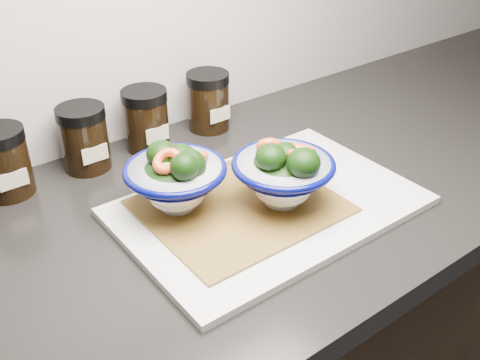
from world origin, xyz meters
TOP-DOWN VIEW (x-y plane):
  - countertop at (0.00, 1.45)m, footprint 3.50×0.60m
  - cutting_board at (0.16, 1.40)m, footprint 0.45×0.30m
  - bamboo_mat at (0.12, 1.42)m, footprint 0.28×0.24m
  - bowl_left at (0.04, 1.47)m, footprint 0.15×0.15m
  - bowl_right at (0.17, 1.39)m, footprint 0.16×0.16m
  - spice_jar_c at (-0.14, 1.69)m, footprint 0.08×0.08m
  - spice_jar_d at (-0.01, 1.69)m, footprint 0.08×0.08m
  - spice_jar_e at (0.11, 1.69)m, footprint 0.08×0.08m
  - spice_jar_f at (0.25, 1.69)m, footprint 0.08×0.08m

SIDE VIEW (x-z plane):
  - countertop at x=0.00m, z-range 0.86..0.90m
  - cutting_board at x=0.16m, z-range 0.90..0.91m
  - bamboo_mat at x=0.12m, z-range 0.91..0.92m
  - spice_jar_c at x=-0.14m, z-range 0.90..1.01m
  - spice_jar_d at x=-0.01m, z-range 0.90..1.01m
  - spice_jar_e at x=0.11m, z-range 0.90..1.01m
  - spice_jar_f at x=0.25m, z-range 0.90..1.01m
  - bowl_right at x=0.17m, z-range 0.91..1.02m
  - bowl_left at x=0.04m, z-range 0.91..1.02m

